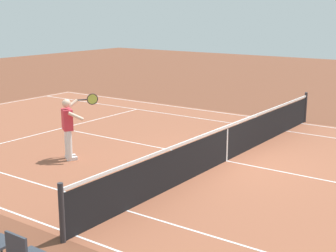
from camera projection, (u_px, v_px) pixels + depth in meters
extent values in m
plane|color=brown|center=(226.00, 161.00, 13.07)|extent=(60.00, 60.00, 0.00)
cube|color=#935138|center=(226.00, 161.00, 13.07)|extent=(24.20, 11.40, 0.00)
cube|color=white|center=(301.00, 123.00, 17.43)|extent=(23.80, 0.05, 0.01)
cube|color=white|center=(76.00, 236.00, 8.71)|extent=(23.80, 0.05, 0.01)
cube|color=white|center=(286.00, 131.00, 16.32)|extent=(23.80, 0.05, 0.01)
cube|color=white|center=(126.00, 210.00, 9.81)|extent=(23.80, 0.05, 0.01)
cube|color=white|center=(61.00, 128.00, 16.69)|extent=(0.05, 8.22, 0.01)
cube|color=white|center=(226.00, 161.00, 13.07)|extent=(12.80, 0.05, 0.01)
cylinder|color=#2D2D33|center=(305.00, 107.00, 17.54)|extent=(0.10, 0.10, 1.08)
cylinder|color=#2D2D33|center=(62.00, 213.00, 8.35)|extent=(0.10, 0.10, 1.08)
cube|color=black|center=(227.00, 145.00, 12.97)|extent=(0.02, 11.60, 0.88)
cube|color=white|center=(227.00, 126.00, 12.85)|extent=(0.04, 11.60, 0.06)
cube|color=white|center=(227.00, 145.00, 12.97)|extent=(0.04, 0.06, 0.88)
cylinder|color=white|center=(69.00, 144.00, 13.00)|extent=(0.15, 0.15, 0.74)
cube|color=white|center=(72.00, 159.00, 13.12)|extent=(0.24, 0.30, 0.09)
cylinder|color=white|center=(67.00, 142.00, 13.22)|extent=(0.15, 0.15, 0.74)
cube|color=white|center=(70.00, 156.00, 13.33)|extent=(0.24, 0.30, 0.09)
cube|color=#E03342|center=(67.00, 120.00, 12.96)|extent=(0.45, 0.41, 0.56)
sphere|color=beige|center=(66.00, 103.00, 12.86)|extent=(0.23, 0.23, 0.23)
cylinder|color=beige|center=(76.00, 116.00, 12.75)|extent=(0.38, 0.33, 0.26)
cylinder|color=beige|center=(71.00, 105.00, 13.20)|extent=(0.18, 0.43, 0.30)
cylinder|color=#232326|center=(82.00, 100.00, 13.35)|extent=(0.18, 0.26, 0.04)
torus|color=#232326|center=(92.00, 99.00, 13.46)|extent=(0.19, 0.28, 0.31)
cylinder|color=#C6D84C|center=(92.00, 99.00, 13.46)|extent=(0.15, 0.23, 0.27)
cube|color=#333842|center=(16.00, 248.00, 6.82)|extent=(0.44, 0.04, 0.40)
cylinder|color=#38383D|center=(2.00, 249.00, 7.75)|extent=(0.04, 0.04, 0.44)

